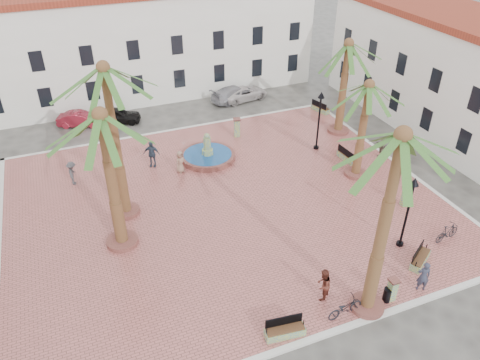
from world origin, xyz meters
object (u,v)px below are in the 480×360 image
Objects in this scene: palm_e at (368,97)px; pedestrian_north at (73,173)px; bicycle_b at (447,232)px; car_black at (117,116)px; lamppost_e at (320,111)px; car_white at (244,93)px; pedestrian_fountain_a at (180,162)px; bench_ne at (320,109)px; lamppost_s at (410,201)px; bollard_e at (405,196)px; cyclist_a at (423,276)px; bench_se at (420,259)px; palm_ne at (347,55)px; bollard_n at (237,127)px; car_red at (81,119)px; cyclist_b at (323,285)px; pedestrian_fountain_b at (152,154)px; palm_s at (398,157)px; bench_s at (285,331)px; car_silver at (235,93)px; litter_bin at (387,295)px; fountain at (208,155)px; palm_sw at (103,132)px; pedestrian_east at (382,148)px; bollard_se at (392,289)px; bench_e at (347,157)px; palm_nw at (106,85)px; bicycle_a at (345,308)px.

palm_e reaches higher than pedestrian_north.
car_black is at bearing 24.84° from bicycle_b.
lamppost_e is 1.02× the size of car_white.
pedestrian_fountain_a reaches higher than car_white.
lamppost_s reaches higher than bench_ne.
bollard_e is 0.75× the size of cyclist_a.
bench_se is 1.04× the size of cyclist_a.
palm_ne reaches higher than car_white.
bollard_e is 0.33× the size of car_black.
bollard_n is 12.96m from car_red.
cyclist_b reaches higher than pedestrian_fountain_a.
palm_s is at bearing -41.80° from pedestrian_fountain_b.
bench_s is 24.12m from bench_ne.
pedestrian_north is 9.50m from car_black.
cyclist_a is at bearing 168.31° from car_white.
pedestrian_north is (-7.41, 16.14, 0.55)m from bench_s.
car_red is 13.63m from car_silver.
pedestrian_fountain_b is at bearing 128.62° from lamppost_s.
bollard_e reaches higher than litter_bin.
palm_s is at bearing 161.32° from car_white.
fountain reaches higher than car_red.
car_silver is at bearing -139.21° from cyclist_b.
palm_s is 7.88m from litter_bin.
lamppost_s is at bearing -76.98° from bollard_n.
pedestrian_fountain_a is at bearing -174.75° from palm_ne.
bench_se is (14.18, -7.45, -6.59)m from palm_sw.
palm_sw reaches higher than bench_s.
pedestrian_east is at bearing 54.94° from litter_bin.
palm_e is at bearing 64.60° from bollard_se.
palm_ne is 2.01× the size of car_red.
bollard_e is (11.21, 6.02, 0.40)m from bench_s.
fountain is 4.00m from pedestrian_fountain_b.
bollard_n reaches higher than car_silver.
lamppost_s is at bearing 148.19° from bench_ne.
car_silver is at bearing -51.48° from pedestrian_north.
bollard_se reaches higher than bench_ne.
bench_e is (16.54, 3.08, -6.58)m from palm_sw.
palm_nw is at bearing 131.14° from litter_bin.
bicycle_a is (-10.39, -20.04, 0.22)m from bench_ne.
bicycle_b is at bearing -96.55° from palm_ne.
car_silver is at bearing 69.58° from bollard_n.
pedestrian_east is (2.47, -0.56, 0.52)m from bench_e.
bicycle_b is at bearing 177.65° from car_white.
pedestrian_fountain_a is 13.18m from car_silver.
lamppost_e is 8.79m from bollard_e.
litter_bin is 2.07m from cyclist_a.
pedestrian_fountain_b is at bearing 87.08° from bench_ne.
fountain is 2.46× the size of pedestrian_fountain_a.
car_white is (-0.17, 23.73, 0.20)m from bench_se.
pedestrian_fountain_b is (-7.49, 16.46, 0.58)m from litter_bin.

